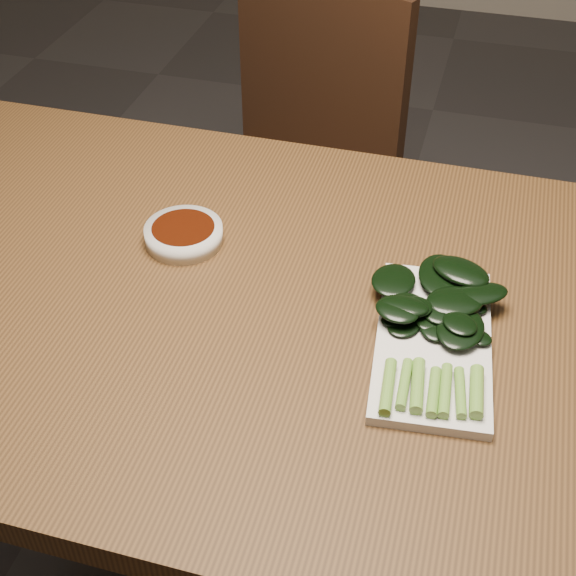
{
  "coord_description": "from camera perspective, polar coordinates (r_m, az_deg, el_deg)",
  "views": [
    {
      "loc": [
        0.2,
        -0.76,
        1.46
      ],
      "look_at": [
        -0.02,
        0.02,
        0.76
      ],
      "focal_mm": 50.0,
      "sensor_mm": 36.0,
      "label": 1
    }
  ],
  "objects": [
    {
      "name": "table",
      "position": [
        1.11,
        0.55,
        -3.88
      ],
      "size": [
        1.4,
        0.8,
        0.75
      ],
      "color": "#472D14",
      "rests_on": "ground"
    },
    {
      "name": "chair_far",
      "position": [
        1.81,
        -0.35,
        8.29
      ],
      "size": [
        0.58,
        0.58,
        0.89
      ],
      "rotation": [
        0.0,
        0.0,
        -0.42
      ],
      "color": "black",
      "rests_on": "ground"
    },
    {
      "name": "sauce_bowl",
      "position": [
        1.17,
        -7.42,
        3.83
      ],
      "size": [
        0.11,
        0.11,
        0.03
      ],
      "color": "silver",
      "rests_on": "table"
    },
    {
      "name": "serving_plate",
      "position": [
        1.01,
        10.27,
        -3.86
      ],
      "size": [
        0.17,
        0.29,
        0.01
      ],
      "rotation": [
        0.0,
        0.0,
        0.1
      ],
      "color": "silver",
      "rests_on": "table"
    },
    {
      "name": "gai_lan",
      "position": [
        1.03,
        10.73,
        -1.66
      ],
      "size": [
        0.19,
        0.3,
        0.03
      ],
      "color": "#689A35",
      "rests_on": "serving_plate"
    }
  ]
}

